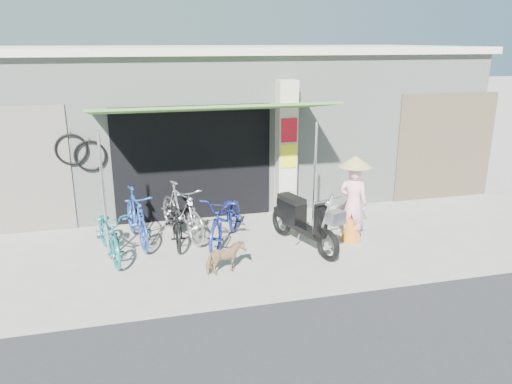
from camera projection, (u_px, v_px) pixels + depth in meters
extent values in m
plane|color=#9F9B90|center=(280.00, 259.00, 9.04)|extent=(80.00, 80.00, 0.00)
cube|color=gray|center=(225.00, 121.00, 13.25)|extent=(12.00, 5.00, 3.50)
cube|color=beige|center=(224.00, 49.00, 12.72)|extent=(12.30, 5.30, 0.16)
cube|color=black|center=(193.00, 164.00, 10.78)|extent=(3.40, 0.06, 2.50)
cube|color=black|center=(194.00, 194.00, 10.99)|extent=(3.06, 0.04, 1.10)
torus|color=black|center=(90.00, 156.00, 10.16)|extent=(0.65, 0.05, 0.65)
cylinder|color=silver|center=(89.00, 140.00, 10.09)|extent=(0.02, 0.02, 0.12)
torus|color=black|center=(71.00, 149.00, 10.04)|extent=(0.65, 0.05, 0.65)
cylinder|color=silver|center=(70.00, 134.00, 9.96)|extent=(0.02, 0.02, 0.12)
cube|color=#BEB5A2|center=(286.00, 149.00, 11.07)|extent=(0.42, 0.42, 3.00)
cube|color=red|center=(289.00, 130.00, 10.73)|extent=(0.36, 0.02, 0.52)
cube|color=yellow|center=(289.00, 156.00, 10.90)|extent=(0.36, 0.02, 0.52)
cube|color=beige|center=(288.00, 181.00, 11.06)|extent=(0.36, 0.02, 0.50)
cube|color=#40692F|center=(213.00, 108.00, 9.61)|extent=(4.60, 1.88, 0.35)
cylinder|color=silver|center=(104.00, 198.00, 8.68)|extent=(0.05, 0.05, 2.36)
cylinder|color=silver|center=(314.00, 183.00, 9.60)|extent=(0.05, 0.05, 2.36)
cube|color=brown|center=(445.00, 147.00, 12.23)|extent=(2.60, 0.06, 2.60)
cube|color=#6B665B|center=(2.00, 172.00, 9.88)|extent=(2.60, 0.06, 2.60)
imported|color=#196F71|center=(109.00, 233.00, 9.03)|extent=(0.99, 1.88, 0.94)
imported|color=#203F95|center=(136.00, 217.00, 9.65)|extent=(0.83, 1.86, 1.08)
imported|color=black|center=(176.00, 221.00, 9.70)|extent=(0.59, 1.68, 0.88)
imported|color=#B8B7BD|center=(182.00, 211.00, 9.93)|extent=(1.13, 1.92, 1.11)
imported|color=navy|center=(226.00, 218.00, 9.63)|extent=(1.49, 2.05, 1.03)
imported|color=tan|center=(225.00, 258.00, 8.42)|extent=(0.73, 0.48, 0.56)
torus|color=black|center=(328.00, 245.00, 8.91)|extent=(0.28, 0.60, 0.59)
torus|color=black|center=(281.00, 221.00, 10.09)|extent=(0.28, 0.60, 0.59)
cube|color=black|center=(303.00, 228.00, 9.48)|extent=(0.56, 1.09, 0.11)
cube|color=black|center=(291.00, 210.00, 9.72)|extent=(0.47, 0.68, 0.38)
cube|color=black|center=(292.00, 199.00, 9.66)|extent=(0.44, 0.67, 0.10)
cube|color=black|center=(321.00, 221.00, 8.98)|extent=(0.27, 0.18, 0.63)
cylinder|color=silver|center=(329.00, 200.00, 8.69)|extent=(0.57, 0.21, 0.04)
cube|color=silver|center=(336.00, 218.00, 8.61)|extent=(0.35, 0.30, 0.22)
imported|color=#F4A5B7|center=(353.00, 203.00, 9.69)|extent=(0.67, 0.64, 1.55)
cone|color=#C26A1B|center=(351.00, 229.00, 9.85)|extent=(0.38, 0.38, 0.46)
cone|color=tan|center=(355.00, 161.00, 9.44)|extent=(0.64, 0.64, 0.22)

